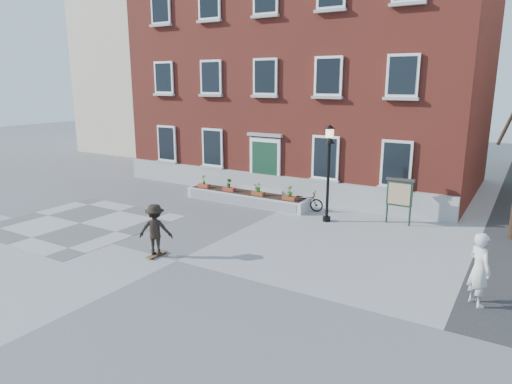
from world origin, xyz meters
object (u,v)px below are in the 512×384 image
Objects in this scene: lamp_post at (329,160)px; skateboarder at (155,230)px; notice_board at (400,193)px; bystander at (479,269)px; bicycle at (304,201)px.

lamp_post reaches higher than skateboarder.
lamp_post is 3.09m from notice_board.
bystander is at bearing 10.87° from skateboarder.
bystander reaches higher than bicycle.
lamp_post reaches higher than notice_board.
bicycle is 0.97× the size of skateboarder.
bystander reaches higher than skateboarder.
bicycle is 0.89× the size of bystander.
notice_board is at bearing -99.69° from bicycle.
notice_board is 9.58m from skateboarder.
bicycle is 9.51m from bystander.
bicycle is 0.43× the size of lamp_post.
notice_board is (2.58, 1.12, -1.28)m from lamp_post.
bystander reaches higher than notice_board.
skateboarder is at bearing -127.15° from notice_board.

